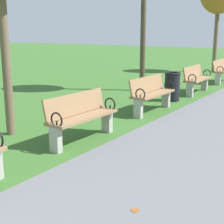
{
  "coord_description": "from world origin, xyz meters",
  "views": [
    {
      "loc": [
        3.45,
        0.91,
        2.07
      ],
      "look_at": [
        -0.05,
        6.11,
        0.55
      ],
      "focal_mm": 54.96,
      "sensor_mm": 36.0,
      "label": 1
    }
  ],
  "objects_px": {
    "park_bench_3": "(81,116)",
    "trash_bin": "(172,87)",
    "park_bench_5": "(196,79)",
    "park_bench_4": "(152,93)",
    "park_bench_6": "(222,70)"
  },
  "relations": [
    {
      "from": "park_bench_5",
      "to": "trash_bin",
      "type": "height_order",
      "value": "park_bench_5"
    },
    {
      "from": "park_bench_4",
      "to": "trash_bin",
      "type": "xyz_separation_m",
      "value": [
        -0.15,
        1.6,
        -0.06
      ]
    },
    {
      "from": "park_bench_3",
      "to": "trash_bin",
      "type": "relative_size",
      "value": 1.92
    },
    {
      "from": "park_bench_4",
      "to": "park_bench_5",
      "type": "height_order",
      "value": "same"
    },
    {
      "from": "park_bench_4",
      "to": "park_bench_5",
      "type": "bearing_deg",
      "value": 90.0
    },
    {
      "from": "park_bench_5",
      "to": "trash_bin",
      "type": "relative_size",
      "value": 1.92
    },
    {
      "from": "park_bench_3",
      "to": "park_bench_4",
      "type": "height_order",
      "value": "same"
    },
    {
      "from": "park_bench_4",
      "to": "trash_bin",
      "type": "relative_size",
      "value": 1.91
    },
    {
      "from": "park_bench_5",
      "to": "park_bench_6",
      "type": "distance_m",
      "value": 2.84
    },
    {
      "from": "park_bench_3",
      "to": "park_bench_6",
      "type": "height_order",
      "value": "same"
    },
    {
      "from": "park_bench_3",
      "to": "trash_bin",
      "type": "distance_m",
      "value": 4.44
    },
    {
      "from": "park_bench_4",
      "to": "park_bench_6",
      "type": "relative_size",
      "value": 1.0
    },
    {
      "from": "park_bench_6",
      "to": "trash_bin",
      "type": "bearing_deg",
      "value": -91.91
    },
    {
      "from": "park_bench_3",
      "to": "park_bench_4",
      "type": "distance_m",
      "value": 2.83
    },
    {
      "from": "park_bench_5",
      "to": "park_bench_6",
      "type": "height_order",
      "value": "same"
    }
  ]
}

